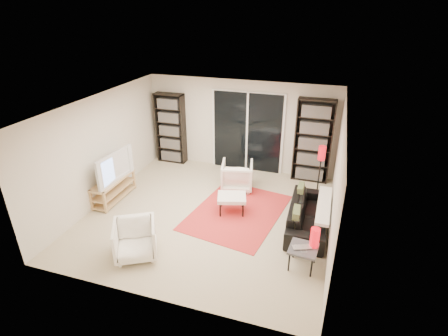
# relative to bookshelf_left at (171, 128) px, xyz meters

# --- Properties ---
(floor) EXTENTS (5.00, 5.00, 0.00)m
(floor) POSITION_rel_bookshelf_left_xyz_m (1.95, -2.33, -0.98)
(floor) COLOR beige
(floor) RESTS_ON ground
(wall_back) EXTENTS (5.00, 0.02, 2.40)m
(wall_back) POSITION_rel_bookshelf_left_xyz_m (1.95, 0.17, 0.22)
(wall_back) COLOR beige
(wall_back) RESTS_ON ground
(wall_front) EXTENTS (5.00, 0.02, 2.40)m
(wall_front) POSITION_rel_bookshelf_left_xyz_m (1.95, -4.83, 0.22)
(wall_front) COLOR beige
(wall_front) RESTS_ON ground
(wall_left) EXTENTS (0.02, 5.00, 2.40)m
(wall_left) POSITION_rel_bookshelf_left_xyz_m (-0.55, -2.33, 0.22)
(wall_left) COLOR beige
(wall_left) RESTS_ON ground
(wall_right) EXTENTS (0.02, 5.00, 2.40)m
(wall_right) POSITION_rel_bookshelf_left_xyz_m (4.45, -2.33, 0.22)
(wall_right) COLOR beige
(wall_right) RESTS_ON ground
(ceiling) EXTENTS (5.00, 5.00, 0.02)m
(ceiling) POSITION_rel_bookshelf_left_xyz_m (1.95, -2.33, 1.42)
(ceiling) COLOR white
(ceiling) RESTS_ON wall_back
(sliding_door) EXTENTS (1.92, 0.08, 2.16)m
(sliding_door) POSITION_rel_bookshelf_left_xyz_m (2.15, 0.13, 0.07)
(sliding_door) COLOR white
(sliding_door) RESTS_ON ground
(bookshelf_left) EXTENTS (0.80, 0.30, 1.95)m
(bookshelf_left) POSITION_rel_bookshelf_left_xyz_m (0.00, 0.00, 0.00)
(bookshelf_left) COLOR black
(bookshelf_left) RESTS_ON ground
(bookshelf_right) EXTENTS (0.90, 0.30, 2.10)m
(bookshelf_right) POSITION_rel_bookshelf_left_xyz_m (3.85, -0.00, 0.07)
(bookshelf_right) COLOR black
(bookshelf_right) RESTS_ON ground
(tv_stand) EXTENTS (0.40, 1.26, 0.50)m
(tv_stand) POSITION_rel_bookshelf_left_xyz_m (-0.35, -2.38, -0.71)
(tv_stand) COLOR #E2BF7B
(tv_stand) RESTS_ON floor
(tv) EXTENTS (0.26, 1.18, 0.67)m
(tv) POSITION_rel_bookshelf_left_xyz_m (-0.33, -2.38, -0.14)
(tv) COLOR black
(tv) RESTS_ON tv_stand
(rug) EXTENTS (2.11, 2.62, 0.01)m
(rug) POSITION_rel_bookshelf_left_xyz_m (2.52, -2.08, -0.97)
(rug) COLOR red
(rug) RESTS_ON floor
(sofa) EXTENTS (0.77, 1.90, 0.55)m
(sofa) POSITION_rel_bookshelf_left_xyz_m (4.02, -2.16, -0.70)
(sofa) COLOR black
(sofa) RESTS_ON floor
(armchair_back) EXTENTS (0.88, 0.89, 0.68)m
(armchair_back) POSITION_rel_bookshelf_left_xyz_m (2.21, -1.02, -0.63)
(armchair_back) COLOR white
(armchair_back) RESTS_ON floor
(armchair_front) EXTENTS (0.99, 0.99, 0.67)m
(armchair_front) POSITION_rel_bookshelf_left_xyz_m (1.17, -4.00, -0.64)
(armchair_front) COLOR white
(armchair_front) RESTS_ON floor
(ottoman) EXTENTS (0.71, 0.64, 0.40)m
(ottoman) POSITION_rel_bookshelf_left_xyz_m (2.40, -2.10, -0.63)
(ottoman) COLOR white
(ottoman) RESTS_ON floor
(side_table) EXTENTS (0.51, 0.51, 0.40)m
(side_table) POSITION_rel_bookshelf_left_xyz_m (4.05, -3.41, -0.62)
(side_table) COLOR #47474C
(side_table) RESTS_ON floor
(laptop) EXTENTS (0.37, 0.31, 0.03)m
(laptop) POSITION_rel_bookshelf_left_xyz_m (4.04, -3.46, -0.56)
(laptop) COLOR silver
(laptop) RESTS_ON side_table
(table_lamp) EXTENTS (0.16, 0.16, 0.35)m
(table_lamp) POSITION_rel_bookshelf_left_xyz_m (4.20, -3.30, -0.40)
(table_lamp) COLOR red
(table_lamp) RESTS_ON side_table
(floor_lamp) EXTENTS (0.18, 0.18, 1.21)m
(floor_lamp) POSITION_rel_bookshelf_left_xyz_m (4.10, -0.69, -0.08)
(floor_lamp) COLOR black
(floor_lamp) RESTS_ON floor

